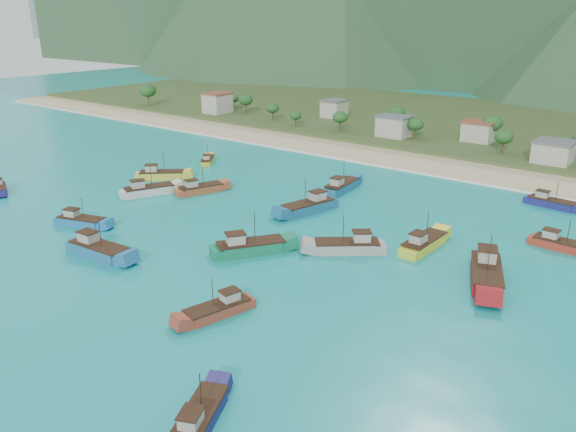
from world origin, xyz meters
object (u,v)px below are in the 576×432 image
Objects in this scene: boat_8 at (424,244)px; boat_16 at (161,175)px; boat_0 at (200,189)px; boat_4 at (199,420)px; boat_25 at (486,274)px; boat_5 at (249,248)px; boat_13 at (551,203)px; boat_11 at (0,189)px; boat_19 at (148,191)px; boat_3 at (348,247)px; boat_18 at (561,245)px; boat_23 at (219,310)px; boat_2 at (98,250)px; boat_22 at (208,161)px; boat_9 at (341,187)px; boat_24 at (81,222)px; boat_6 at (309,207)px.

boat_16 is (-68.03, 1.01, 0.01)m from boat_8.
boat_0 is 1.10× the size of boat_4.
boat_25 is at bearing 16.59° from boat_0.
boat_13 is (32.95, 55.61, -0.25)m from boat_5.
boat_11 is at bearing -160.31° from boat_8.
boat_5 is 29.16m from boat_8.
boat_16 is at bearing -178.59° from boat_8.
boat_19 reaches higher than boat_13.
boat_5 reaches higher than boat_3.
boat_8 is 13.73m from boat_25.
boat_11 is (-79.00, -18.84, -0.35)m from boat_3.
boat_18 is (27.58, 22.82, -0.19)m from boat_3.
boat_3 is 1.11× the size of boat_23.
boat_25 is at bearing 114.24° from boat_2.
boat_25 is (53.20, 29.47, 0.17)m from boat_2.
boat_3 is 0.79× the size of boat_25.
boat_18 is at bearing 39.58° from boat_8.
boat_2 is at bearing -46.32° from boat_18.
boat_22 is at bearing -178.08° from boat_11.
boat_25 is (65.07, -4.62, 0.34)m from boat_0.
boat_3 is 1.37× the size of boat_22.
boat_5 is 1.07× the size of boat_8.
boat_4 is 21.03m from boat_23.
boat_9 is at bearing 66.26° from boat_19.
boat_4 is 0.98× the size of boat_23.
boat_16 is 1.05× the size of boat_18.
boat_24 is at bearing -118.00° from boat_2.
boat_19 is at bearing -161.20° from boat_5.
boat_23 is (-13.34, 16.26, 0.01)m from boat_4.
boat_0 is 75.18m from boat_4.
boat_13 reaches higher than boat_4.
boat_23 is (28.99, -1.76, -0.26)m from boat_2.
boat_6 is at bearing 154.70° from boat_2.
boat_5 reaches higher than boat_24.
boat_4 is 48.72m from boat_25.
boat_5 is 1.14× the size of boat_16.
boat_8 is 0.96× the size of boat_19.
boat_22 is at bearing 152.59° from boat_0.
boat_2 is 0.87× the size of boat_25.
boat_22 is (18.00, 46.42, -0.00)m from boat_11.
boat_24 is at bearing 132.52° from boat_4.
boat_13 is at bearing 17.82° from boat_9.
boat_3 reaches higher than boat_11.
boat_24 is (-43.62, 8.04, 0.02)m from boat_23.
boat_25 reaches higher than boat_18.
boat_4 is 69.11m from boat_18.
boat_9 is at bearing -52.64° from boat_25.
boat_3 is 34.21m from boat_9.
boat_11 is 0.62× the size of boat_25.
boat_9 reaches higher than boat_24.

